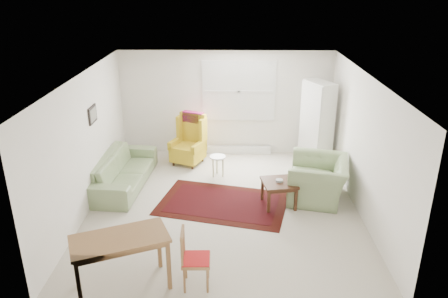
{
  "coord_description": "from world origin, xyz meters",
  "views": [
    {
      "loc": [
        0.14,
        -7.31,
        4.08
      ],
      "look_at": [
        0.0,
        0.3,
        1.05
      ],
      "focal_mm": 35.0,
      "sensor_mm": 36.0,
      "label": 1
    }
  ],
  "objects_px": {
    "cabinet": "(317,124)",
    "desk": "(122,263)",
    "sofa": "(123,165)",
    "armchair": "(318,176)",
    "coffee_table": "(279,193)",
    "wingback_chair": "(187,140)",
    "stool": "(218,166)",
    "desk_chair": "(196,259)"
  },
  "relations": [
    {
      "from": "wingback_chair",
      "to": "coffee_table",
      "type": "bearing_deg",
      "value": -22.63
    },
    {
      "from": "armchair",
      "to": "desk",
      "type": "distance_m",
      "value": 4.19
    },
    {
      "from": "sofa",
      "to": "coffee_table",
      "type": "relative_size",
      "value": 3.71
    },
    {
      "from": "cabinet",
      "to": "desk",
      "type": "xyz_separation_m",
      "value": [
        -3.42,
        -4.4,
        -0.56
      ]
    },
    {
      "from": "stool",
      "to": "desk",
      "type": "bearing_deg",
      "value": -107.93
    },
    {
      "from": "stool",
      "to": "desk",
      "type": "xyz_separation_m",
      "value": [
        -1.2,
        -3.71,
        0.18
      ]
    },
    {
      "from": "sofa",
      "to": "armchair",
      "type": "bearing_deg",
      "value": -92.45
    },
    {
      "from": "coffee_table",
      "to": "cabinet",
      "type": "relative_size",
      "value": 0.31
    },
    {
      "from": "armchair",
      "to": "coffee_table",
      "type": "xyz_separation_m",
      "value": [
        -0.78,
        -0.31,
        -0.23
      ]
    },
    {
      "from": "cabinet",
      "to": "armchair",
      "type": "bearing_deg",
      "value": -122.48
    },
    {
      "from": "sofa",
      "to": "desk",
      "type": "distance_m",
      "value": 3.29
    },
    {
      "from": "armchair",
      "to": "cabinet",
      "type": "xyz_separation_m",
      "value": [
        0.24,
        1.68,
        0.49
      ]
    },
    {
      "from": "coffee_table",
      "to": "cabinet",
      "type": "distance_m",
      "value": 2.35
    },
    {
      "from": "wingback_chair",
      "to": "cabinet",
      "type": "bearing_deg",
      "value": 23.79
    },
    {
      "from": "coffee_table",
      "to": "cabinet",
      "type": "xyz_separation_m",
      "value": [
        1.02,
        2.0,
        0.72
      ]
    },
    {
      "from": "stool",
      "to": "cabinet",
      "type": "relative_size",
      "value": 0.24
    },
    {
      "from": "stool",
      "to": "cabinet",
      "type": "distance_m",
      "value": 2.44
    },
    {
      "from": "desk_chair",
      "to": "sofa",
      "type": "bearing_deg",
      "value": 27.44
    },
    {
      "from": "coffee_table",
      "to": "sofa",
      "type": "bearing_deg",
      "value": 165.74
    },
    {
      "from": "coffee_table",
      "to": "desk",
      "type": "distance_m",
      "value": 3.4
    },
    {
      "from": "armchair",
      "to": "desk",
      "type": "bearing_deg",
      "value": -36.93
    },
    {
      "from": "armchair",
      "to": "cabinet",
      "type": "bearing_deg",
      "value": -175.53
    },
    {
      "from": "armchair",
      "to": "coffee_table",
      "type": "distance_m",
      "value": 0.87
    },
    {
      "from": "wingback_chair",
      "to": "stool",
      "type": "xyz_separation_m",
      "value": [
        0.71,
        -0.66,
        -0.35
      ]
    },
    {
      "from": "wingback_chair",
      "to": "desk",
      "type": "xyz_separation_m",
      "value": [
        -0.49,
        -4.37,
        -0.18
      ]
    },
    {
      "from": "desk_chair",
      "to": "wingback_chair",
      "type": "bearing_deg",
      "value": 5.21
    },
    {
      "from": "wingback_chair",
      "to": "coffee_table",
      "type": "height_order",
      "value": "wingback_chair"
    },
    {
      "from": "stool",
      "to": "desk_chair",
      "type": "distance_m",
      "value": 3.65
    },
    {
      "from": "armchair",
      "to": "wingback_chair",
      "type": "height_order",
      "value": "wingback_chair"
    },
    {
      "from": "wingback_chair",
      "to": "desk",
      "type": "bearing_deg",
      "value": -73.25
    },
    {
      "from": "sofa",
      "to": "armchair",
      "type": "xyz_separation_m",
      "value": [
        3.92,
        -0.48,
        0.02
      ]
    },
    {
      "from": "cabinet",
      "to": "desk",
      "type": "relative_size",
      "value": 1.5
    },
    {
      "from": "sofa",
      "to": "armchair",
      "type": "distance_m",
      "value": 3.95
    },
    {
      "from": "stool",
      "to": "desk",
      "type": "distance_m",
      "value": 3.9
    },
    {
      "from": "desk_chair",
      "to": "armchair",
      "type": "bearing_deg",
      "value": -40.95
    },
    {
      "from": "sofa",
      "to": "wingback_chair",
      "type": "relative_size",
      "value": 1.93
    },
    {
      "from": "coffee_table",
      "to": "desk_chair",
      "type": "bearing_deg",
      "value": -120.43
    },
    {
      "from": "sofa",
      "to": "armchair",
      "type": "height_order",
      "value": "armchair"
    },
    {
      "from": "wingback_chair",
      "to": "sofa",
      "type": "bearing_deg",
      "value": -113.51
    },
    {
      "from": "desk",
      "to": "desk_chair",
      "type": "relative_size",
      "value": 1.44
    },
    {
      "from": "sofa",
      "to": "cabinet",
      "type": "bearing_deg",
      "value": -69.34
    },
    {
      "from": "cabinet",
      "to": "stool",
      "type": "bearing_deg",
      "value": 173.01
    }
  ]
}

